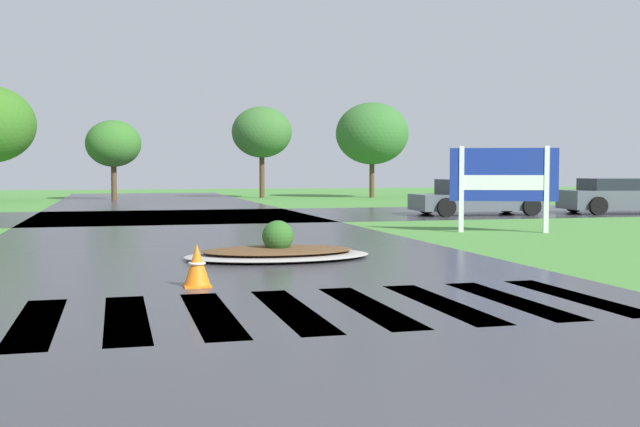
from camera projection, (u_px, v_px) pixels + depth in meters
The scene contains 9 objects.
asphalt_roadway at pixel (235, 265), 12.79m from camera, with size 9.24×80.00×0.01m, color #35353A.
asphalt_cross_road at pixel (174, 216), 25.99m from camera, with size 90.00×8.31×0.01m, color #35353A.
crosswalk_stripes at pixel (292, 310), 8.68m from camera, with size 7.65×2.83×0.01m.
estate_billboard at pixel (504, 178), 19.35m from camera, with size 2.51×1.06×2.16m.
median_island at pixel (278, 251), 13.71m from camera, with size 3.31×2.03×0.68m.
car_dark_suv at pixel (476, 198), 26.92m from camera, with size 4.60×2.29×1.24m.
car_white_sedan at pixel (625, 196), 27.77m from camera, with size 4.77×2.58×1.26m.
traffic_cone at pixel (197, 266), 10.39m from camera, with size 0.37×0.37×0.58m.
background_treeline at pixel (39, 128), 38.72m from camera, with size 38.47×5.82×5.80m.
Camera 1 is at (-1.89, -2.66, 1.58)m, focal length 43.50 mm.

